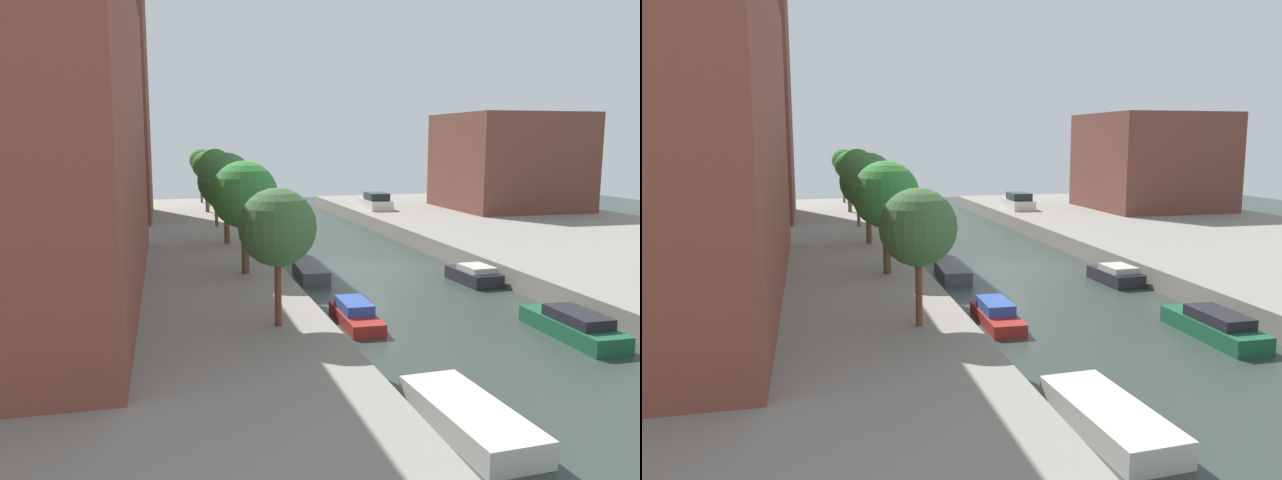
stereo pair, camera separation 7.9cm
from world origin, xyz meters
The scene contains 20 objects.
ground_plane centered at (0.00, 0.00, 0.00)m, with size 84.00×84.00×0.00m, color #2D3833.
quay_left centered at (-15.00, 0.00, 0.50)m, with size 20.00×64.00×1.00m, color gray.
quay_right centered at (15.00, 0.00, 0.50)m, with size 20.00×64.00×1.00m, color gray.
apartment_tower_far centered at (-16.00, 17.55, 12.11)m, with size 10.00×10.86×22.21m, color brown.
low_block_right centered at (18.00, 16.73, 4.93)m, with size 10.00×10.51×7.86m, color brown.
street_tree_0 centered at (-6.76, -12.37, 4.08)m, with size 2.41×2.41×4.30m.
street_tree_1 centered at (-6.76, -4.33, 4.39)m, with size 2.89×2.89×4.86m.
street_tree_2 centered at (-6.76, 3.84, 4.47)m, with size 3.11×3.11×5.04m.
street_tree_3 centered at (-6.76, 11.05, 5.04)m, with size 2.12×2.12×5.14m.
street_tree_4 centered at (-6.76, 19.88, 4.65)m, with size 2.24×2.24×4.82m.
street_tree_5 centered at (-6.76, 27.81, 4.85)m, with size 2.07×2.07×4.92m.
parked_car centered at (7.07, 18.88, 1.58)m, with size 1.98×4.53×1.38m.
moored_boat_left_0 centered at (-3.34, -18.47, 0.31)m, with size 1.85×4.40×0.63m.
moored_boat_left_1 centered at (-3.39, -9.57, 0.35)m, with size 1.28×3.65×0.85m.
moored_boat_left_2 centered at (-3.22, -1.54, 0.30)m, with size 1.52×3.63×0.59m.
moored_boat_left_3 centered at (-3.25, 6.16, 0.31)m, with size 1.75×3.90×0.72m.
moored_boat_left_4 centered at (-2.90, 13.32, 0.28)m, with size 1.48×3.58×0.57m.
moored_boat_left_5 centered at (-3.04, 21.09, 0.37)m, with size 1.91×4.32×0.87m.
moored_boat_right_1 centered at (3.40, -12.88, 0.41)m, with size 1.39×4.46×0.97m.
moored_boat_right_2 centered at (4.05, -4.43, 0.38)m, with size 1.61×3.09×0.89m.
Camera 1 is at (-10.04, -31.11, 6.71)m, focal length 35.47 mm.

